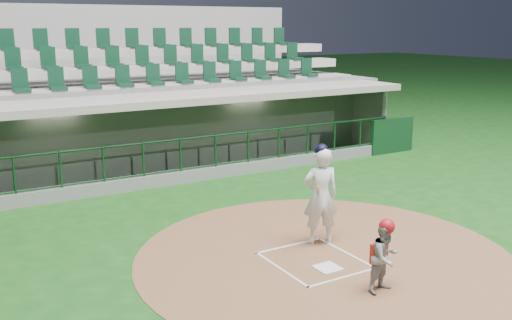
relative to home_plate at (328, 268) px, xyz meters
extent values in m
plane|color=#124012|center=(0.00, 0.70, -0.02)|extent=(120.00, 120.00, 0.00)
cylinder|color=brown|center=(0.30, 0.50, -0.02)|extent=(7.20, 7.20, 0.01)
cube|color=silver|center=(0.00, 0.00, 0.00)|extent=(0.43, 0.43, 0.02)
cube|color=silver|center=(-0.75, 0.40, 0.00)|extent=(0.05, 1.80, 0.01)
cube|color=silver|center=(0.75, 0.40, 0.00)|extent=(0.05, 1.80, 0.01)
cube|color=white|center=(0.00, 1.25, 0.00)|extent=(1.55, 0.05, 0.01)
cube|color=silver|center=(0.00, -0.45, 0.00)|extent=(1.55, 0.05, 0.01)
cube|color=gray|center=(0.00, 8.20, -0.57)|extent=(15.00, 3.00, 0.10)
cube|color=slate|center=(0.00, 9.80, 0.83)|extent=(15.00, 0.20, 2.70)
cube|color=beige|center=(0.00, 9.68, 1.08)|extent=(13.50, 0.04, 0.90)
cube|color=slate|center=(7.50, 8.20, 0.83)|extent=(0.20, 3.00, 2.70)
cube|color=gray|center=(0.00, 7.95, 2.28)|extent=(15.40, 3.50, 0.20)
cube|color=slate|center=(0.00, 6.65, 0.13)|extent=(15.00, 0.15, 0.40)
cube|color=black|center=(0.00, 6.65, 1.70)|extent=(15.00, 0.01, 0.95)
cube|color=brown|center=(0.00, 9.25, -0.30)|extent=(12.75, 0.40, 0.45)
cube|color=white|center=(-3.00, 8.20, 2.15)|extent=(1.30, 0.35, 0.04)
cube|color=white|center=(3.00, 8.20, 2.15)|extent=(1.30, 0.35, 0.04)
cube|color=black|center=(7.80, 6.60, 0.58)|extent=(1.80, 0.18, 1.20)
imported|color=#A71213|center=(-1.15, 8.96, 0.35)|extent=(1.11, 0.73, 1.75)
imported|color=#B01412|center=(1.91, 9.11, 0.39)|extent=(1.05, 0.88, 1.83)
imported|color=#A01D11|center=(4.85, 9.24, 0.24)|extent=(1.45, 0.62, 1.52)
cube|color=slate|center=(0.00, 11.45, 1.13)|extent=(17.00, 6.50, 2.50)
cube|color=gray|center=(0.00, 9.95, 2.28)|extent=(16.60, 0.95, 0.30)
cube|color=#A09A90|center=(0.00, 10.90, 2.83)|extent=(16.60, 0.95, 0.30)
cube|color=#9C968D|center=(0.00, 11.85, 3.38)|extent=(16.60, 0.95, 0.30)
cube|color=gray|center=(0.00, 14.80, 2.50)|extent=(17.00, 0.25, 5.05)
imported|color=silver|center=(0.62, 1.09, 0.97)|extent=(0.83, 0.68, 1.97)
sphere|color=black|center=(0.62, 1.09, 1.90)|extent=(0.28, 0.28, 0.28)
cylinder|color=#9D8047|center=(0.37, 0.84, 1.23)|extent=(0.58, 0.79, 0.39)
imported|color=gray|center=(0.26, -1.17, 0.58)|extent=(0.63, 0.52, 1.17)
sphere|color=#A21119|center=(0.26, -1.17, 1.11)|extent=(0.26, 0.26, 0.26)
cube|color=#A41C11|center=(0.26, -1.02, 0.60)|extent=(0.32, 0.10, 0.35)
camera|label=1|loc=(-5.98, -7.59, 4.29)|focal=40.00mm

